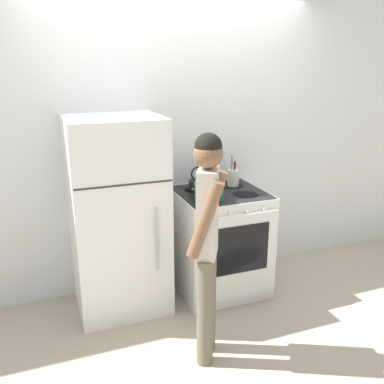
{
  "coord_description": "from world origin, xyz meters",
  "views": [
    {
      "loc": [
        -1.17,
        -3.52,
        2.0
      ],
      "look_at": [
        -0.02,
        -0.49,
        1.0
      ],
      "focal_mm": 40.0,
      "sensor_mm": 36.0,
      "label": 1
    }
  ],
  "objects_px": {
    "refrigerator": "(118,217)",
    "dutch_oven_pot": "(209,191)",
    "stove_range": "(221,241)",
    "utensil_jar": "(233,177)",
    "tea_kettle": "(198,183)",
    "person": "(207,237)"
  },
  "relations": [
    {
      "from": "dutch_oven_pot",
      "to": "refrigerator",
      "type": "bearing_deg",
      "value": 166.79
    },
    {
      "from": "refrigerator",
      "to": "dutch_oven_pot",
      "type": "xyz_separation_m",
      "value": [
        0.72,
        -0.17,
        0.18
      ]
    },
    {
      "from": "dutch_oven_pot",
      "to": "utensil_jar",
      "type": "distance_m",
      "value": 0.45
    },
    {
      "from": "dutch_oven_pot",
      "to": "person",
      "type": "relative_size",
      "value": 0.18
    },
    {
      "from": "stove_range",
      "to": "dutch_oven_pot",
      "type": "height_order",
      "value": "dutch_oven_pot"
    },
    {
      "from": "refrigerator",
      "to": "tea_kettle",
      "type": "height_order",
      "value": "refrigerator"
    },
    {
      "from": "tea_kettle",
      "to": "utensil_jar",
      "type": "distance_m",
      "value": 0.34
    },
    {
      "from": "dutch_oven_pot",
      "to": "tea_kettle",
      "type": "distance_m",
      "value": 0.28
    },
    {
      "from": "refrigerator",
      "to": "dutch_oven_pot",
      "type": "height_order",
      "value": "refrigerator"
    },
    {
      "from": "tea_kettle",
      "to": "person",
      "type": "distance_m",
      "value": 1.02
    },
    {
      "from": "tea_kettle",
      "to": "utensil_jar",
      "type": "height_order",
      "value": "utensil_jar"
    },
    {
      "from": "stove_range",
      "to": "refrigerator",
      "type": "bearing_deg",
      "value": 176.29
    },
    {
      "from": "stove_range",
      "to": "utensil_jar",
      "type": "relative_size",
      "value": 3.28
    },
    {
      "from": "refrigerator",
      "to": "person",
      "type": "relative_size",
      "value": 1.01
    },
    {
      "from": "refrigerator",
      "to": "tea_kettle",
      "type": "relative_size",
      "value": 7.64
    },
    {
      "from": "utensil_jar",
      "to": "refrigerator",
      "type": "bearing_deg",
      "value": -173.93
    },
    {
      "from": "stove_range",
      "to": "tea_kettle",
      "type": "relative_size",
      "value": 4.38
    },
    {
      "from": "stove_range",
      "to": "person",
      "type": "distance_m",
      "value": 1.02
    },
    {
      "from": "stove_range",
      "to": "dutch_oven_pot",
      "type": "distance_m",
      "value": 0.55
    },
    {
      "from": "tea_kettle",
      "to": "person",
      "type": "height_order",
      "value": "person"
    },
    {
      "from": "dutch_oven_pot",
      "to": "utensil_jar",
      "type": "xyz_separation_m",
      "value": [
        0.35,
        0.28,
        0.01
      ]
    },
    {
      "from": "refrigerator",
      "to": "dutch_oven_pot",
      "type": "bearing_deg",
      "value": -13.21
    }
  ]
}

